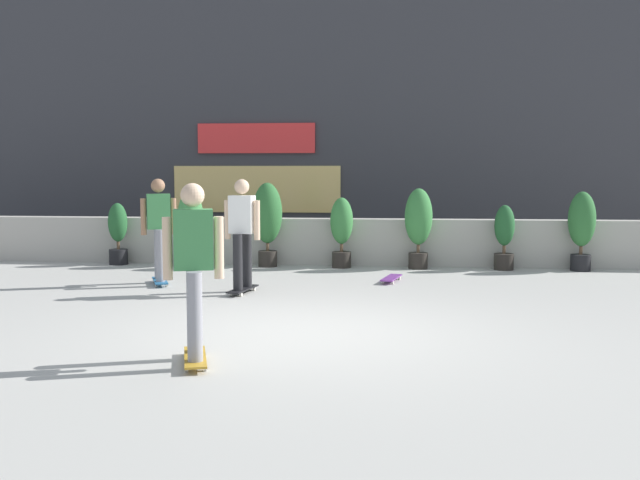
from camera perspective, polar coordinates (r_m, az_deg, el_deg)
The scene contains 14 objects.
ground_plane at distance 8.26m, azimuth -1.09°, elevation -7.20°, with size 48.00×48.00×0.00m, color #B2AFA8.
planter_wall at distance 14.10m, azimuth 1.90°, elevation -0.13°, with size 18.00×0.40×0.90m, color #B2ADA3.
building_backdrop at distance 18.09m, azimuth 2.83°, elevation 9.94°, with size 20.00×2.08×6.50m.
potted_plant_0 at distance 14.63m, azimuth -15.63°, elevation 0.62°, with size 0.37×0.37×1.20m.
potted_plant_1 at distance 14.14m, azimuth -10.16°, elevation 1.37°, with size 0.49×0.49×1.45m.
potted_plant_2 at distance 13.79m, azimuth -4.16°, elevation 1.78°, with size 0.56×0.56×1.60m.
potted_plant_3 at distance 13.63m, azimuth 1.71°, elevation 0.91°, with size 0.43×0.43×1.32m.
potted_plant_4 at distance 13.59m, azimuth 7.77°, elevation 1.40°, with size 0.51×0.51×1.50m.
potted_plant_5 at distance 13.75m, azimuth 14.32°, elevation 0.34°, with size 0.37×0.37×1.20m.
potted_plant_6 at distance 14.00m, azimuth 19.92°, elevation 1.10°, with size 0.49×0.49×1.45m.
skater_far_right at distance 11.80m, azimuth -12.58°, elevation 1.07°, with size 0.52×0.82×1.70m.
skater_by_wall_right at distance 10.74m, azimuth -6.15°, elevation 0.76°, with size 0.55×0.82×1.70m.
skater_foreground at distance 6.81m, azimuth -9.93°, elevation -1.92°, with size 0.54×0.82×1.70m.
skateboard_near_camera at distance 11.99m, azimuth 5.64°, elevation -2.99°, with size 0.36×0.82×0.08m.
Camera 1 is at (0.99, -8.00, 1.79)m, focal length 40.63 mm.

